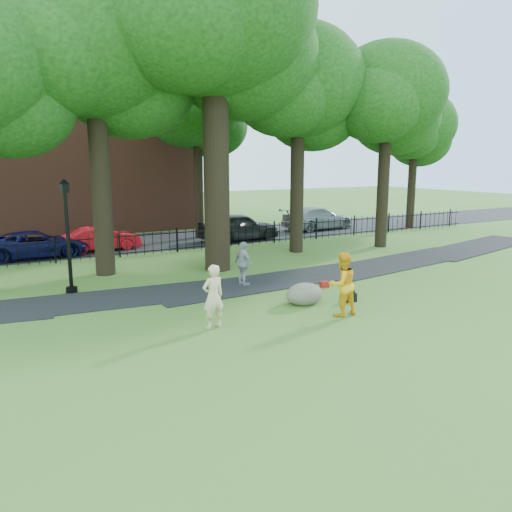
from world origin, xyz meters
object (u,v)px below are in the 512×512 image
big_tree (216,24)px  boulder (304,293)px  man (342,284)px  red_sedan (102,239)px  lamppost (68,238)px  woman (213,296)px

big_tree → boulder: big_tree is taller
big_tree → boulder: bearing=-89.1°
man → red_sedan: bearing=-74.5°
big_tree → lamppost: 10.43m
big_tree → man: bearing=-87.4°
red_sedan → lamppost: bearing=158.0°
big_tree → lamppost: big_tree is taller
boulder → red_sedan: bearing=104.7°
big_tree → man: size_ratio=7.28×
lamppost → red_sedan: size_ratio=1.04×
man → red_sedan: man is taller
woman → man: man is taller
woman → boulder: bearing=-175.9°
boulder → red_sedan: red_sedan is taller
man → lamppost: 9.73m
red_sedan → big_tree: bearing=-156.8°
big_tree → red_sedan: 12.42m
woman → red_sedan: woman is taller
woman → man: bearing=160.2°
man → boulder: size_ratio=1.51×
man → boulder: (-0.26, 1.61, -0.60)m
big_tree → man: big_tree is taller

